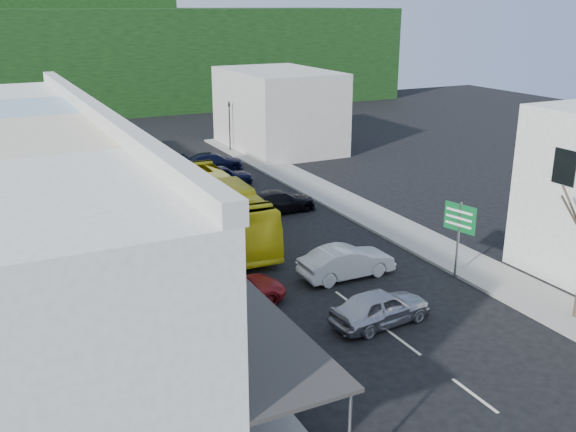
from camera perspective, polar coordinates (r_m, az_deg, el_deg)
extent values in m
plane|color=black|center=(28.64, 5.42, -7.57)|extent=(120.00, 120.00, 0.00)
cube|color=gray|center=(34.67, -14.21, -3.22)|extent=(3.00, 52.00, 0.15)
cube|color=gray|center=(40.22, 7.03, 0.22)|extent=(3.00, 52.00, 0.15)
cube|color=beige|center=(18.37, -19.54, -10.25)|extent=(7.00, 9.00, 8.00)
cube|color=#551313|center=(19.56, -7.11, -10.60)|extent=(1.30, 7.65, 0.08)
cube|color=beige|center=(26.19, -22.09, -1.93)|extent=(7.00, 8.00, 8.00)
cube|color=#AA2B0C|center=(27.04, -13.22, -2.57)|extent=(1.30, 6.80, 0.08)
cube|color=#9CBCCD|center=(32.89, -23.24, 1.88)|extent=(7.00, 6.00, 8.00)
cube|color=#195926|center=(33.57, -16.09, 1.28)|extent=(1.30, 5.10, 0.08)
cube|color=beige|center=(39.20, -23.96, 4.25)|extent=(7.00, 7.00, 8.00)
cube|color=#551313|center=(39.77, -17.91, 3.71)|extent=(1.30, 5.95, 0.08)
cube|color=#B7B2A8|center=(49.70, -24.01, 5.74)|extent=(8.00, 10.00, 6.00)
cube|color=#B7B2A8|center=(58.11, -0.88, 9.42)|extent=(8.00, 12.00, 7.00)
cube|color=black|center=(87.11, -17.79, 13.19)|extent=(80.00, 24.00, 12.00)
cube|color=black|center=(91.98, -23.76, 15.28)|extent=(40.00, 16.00, 8.00)
imported|color=yellow|center=(35.98, -6.19, 0.54)|extent=(3.03, 11.70, 3.10)
imported|color=#B5B4B9|center=(26.63, 8.21, -8.11)|extent=(4.55, 2.19, 1.40)
imported|color=silver|center=(30.83, 5.23, -4.20)|extent=(4.41, 1.83, 1.40)
imported|color=maroon|center=(28.13, -4.77, -6.47)|extent=(4.72, 2.20, 1.40)
imported|color=black|center=(40.26, -0.78, 1.31)|extent=(4.55, 1.97, 1.40)
imported|color=black|center=(46.31, -5.97, 3.48)|extent=(4.49, 2.03, 1.40)
imported|color=black|center=(46.39, -10.66, 3.29)|extent=(4.59, 2.32, 1.40)
imported|color=black|center=(51.03, -6.65, 4.84)|extent=(4.63, 2.20, 1.40)
imported|color=black|center=(28.10, -9.66, -6.04)|extent=(0.49, 0.65, 1.70)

